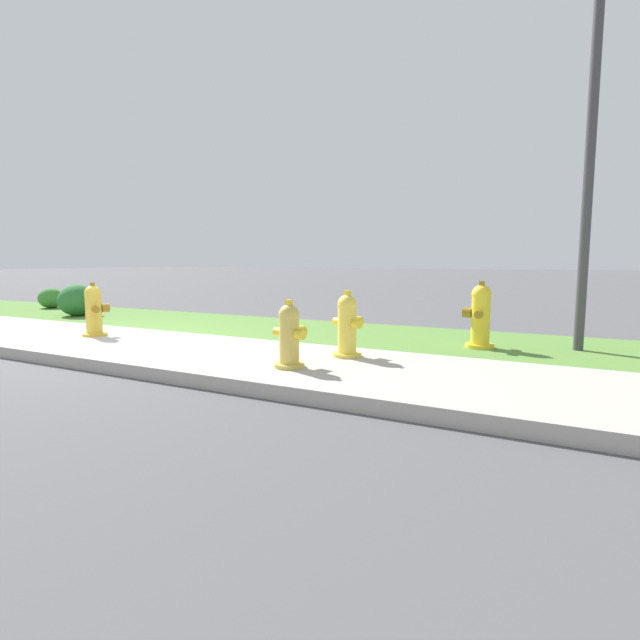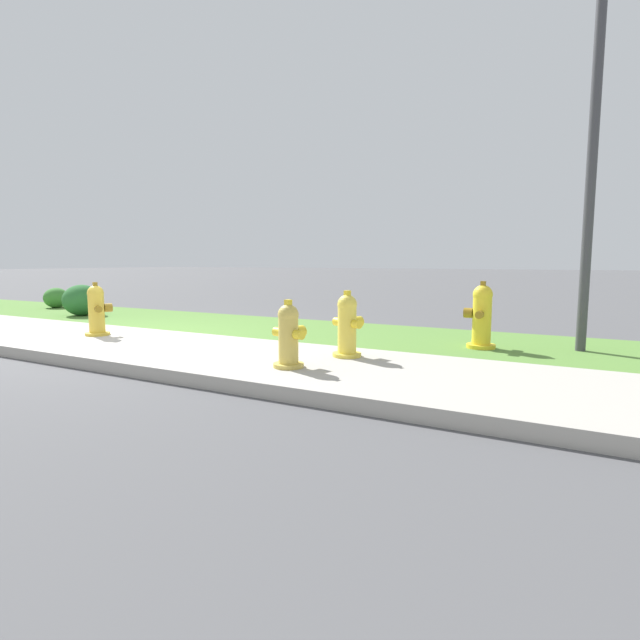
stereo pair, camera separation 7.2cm
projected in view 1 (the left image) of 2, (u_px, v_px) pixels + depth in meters
The scene contains 11 objects.
ground_plane at pixel (102, 342), 6.43m from camera, with size 120.00×120.00×0.00m, color #515154.
sidewalk_pavement at pixel (102, 341), 6.43m from camera, with size 18.00×2.17×0.01m, color #ADA89E.
grass_verge at pixel (214, 323), 8.37m from camera, with size 18.00×2.25×0.01m, color #568438.
street_curb at pixel (9, 351), 5.40m from camera, with size 18.00×0.16×0.12m, color #ADA89E.
fire_hydrant_far_end at pixel (290, 336), 4.80m from camera, with size 0.38×0.35×0.67m.
fire_hydrant_across_street at pixel (347, 326), 5.35m from camera, with size 0.39×0.36×0.72m.
fire_hydrant_mid_block at pixel (94, 311), 6.84m from camera, with size 0.39×0.37×0.75m.
fire_hydrant_by_grass_verge at pixel (480, 316), 5.92m from camera, with size 0.38×0.40×0.80m.
street_lamp at pixel (596, 55), 5.41m from camera, with size 0.32×0.32×4.98m.
shrub_bush_near_lamp at pixel (77, 300), 9.39m from camera, with size 0.69×0.69×0.59m.
shrub_bush_mid_verge at pixel (51, 298), 10.95m from camera, with size 0.52×0.52×0.44m.
Camera 1 is at (5.49, -4.27, 1.04)m, focal length 28.00 mm.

